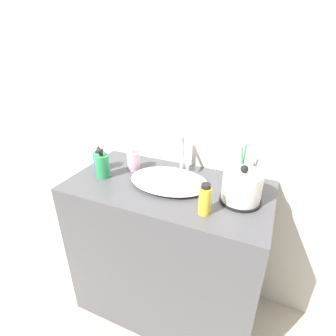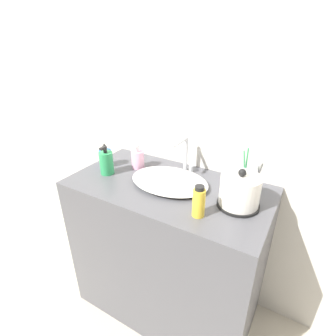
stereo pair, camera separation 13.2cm
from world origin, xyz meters
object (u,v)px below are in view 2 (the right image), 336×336
at_px(faucet, 185,153).
at_px(shampoo_bottle, 106,157).
at_px(hand_cream_bottle, 199,202).
at_px(electric_kettle, 240,192).
at_px(toothbrush_cup, 242,178).
at_px(lotion_bottle, 106,163).
at_px(mouthwash_bottle, 138,159).

xyz_separation_m(faucet, shampoo_bottle, (-0.44, -0.16, -0.07)).
bearing_deg(shampoo_bottle, hand_cream_bottle, -14.30).
height_order(electric_kettle, toothbrush_cup, toothbrush_cup).
relative_size(lotion_bottle, mouthwash_bottle, 1.17).
bearing_deg(hand_cream_bottle, lotion_bottle, 170.48).
bearing_deg(mouthwash_bottle, hand_cream_bottle, -26.58).
xyz_separation_m(toothbrush_cup, lotion_bottle, (-0.69, -0.24, 0.02)).
bearing_deg(lotion_bottle, hand_cream_bottle, -9.52).
distance_m(lotion_bottle, shampoo_bottle, 0.10).
height_order(faucet, shampoo_bottle, faucet).
distance_m(lotion_bottle, hand_cream_bottle, 0.62).
height_order(lotion_bottle, hand_cream_bottle, lotion_bottle).
relative_size(faucet, electric_kettle, 1.07).
xyz_separation_m(lotion_bottle, shampoo_bottle, (-0.07, 0.07, -0.01)).
relative_size(lotion_bottle, shampoo_bottle, 1.14).
bearing_deg(hand_cream_bottle, electric_kettle, 51.40).
distance_m(electric_kettle, lotion_bottle, 0.74).
bearing_deg(shampoo_bottle, mouthwash_bottle, 23.51).
bearing_deg(lotion_bottle, toothbrush_cup, 19.44).
relative_size(electric_kettle, lotion_bottle, 1.17).
bearing_deg(lotion_bottle, faucet, 32.06).
bearing_deg(mouthwash_bottle, faucet, 17.33).
xyz_separation_m(electric_kettle, lotion_bottle, (-0.73, -0.06, -0.00)).
relative_size(shampoo_bottle, hand_cream_bottle, 0.99).
bearing_deg(faucet, toothbrush_cup, 2.22).
height_order(electric_kettle, hand_cream_bottle, electric_kettle).
xyz_separation_m(electric_kettle, mouthwash_bottle, (-0.63, 0.09, -0.02)).
distance_m(faucet, hand_cream_bottle, 0.41).
height_order(toothbrush_cup, mouthwash_bottle, toothbrush_cup).
bearing_deg(shampoo_bottle, lotion_bottle, -44.35).
relative_size(toothbrush_cup, lotion_bottle, 1.33).
bearing_deg(lotion_bottle, mouthwash_bottle, 54.79).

